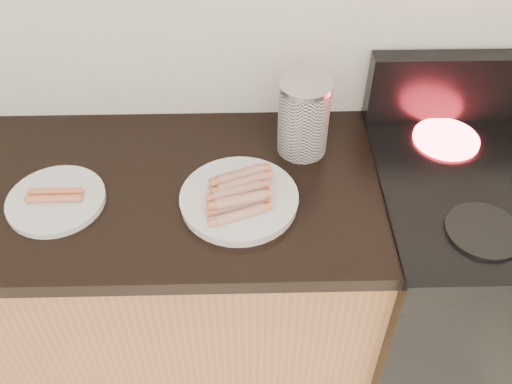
{
  "coord_description": "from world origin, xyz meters",
  "views": [
    {
      "loc": [
        0.06,
        0.63,
        1.92
      ],
      "look_at": [
        0.08,
        1.62,
        0.94
      ],
      "focal_mm": 40.0,
      "sensor_mm": 36.0,
      "label": 1
    }
  ],
  "objects_px": {
    "main_plate": "(239,200)",
    "canister": "(304,117)",
    "stove": "(480,287)",
    "side_plate": "(56,200)",
    "mug": "(291,124)"
  },
  "relations": [
    {
      "from": "stove",
      "to": "mug",
      "type": "distance_m",
      "value": 0.8
    },
    {
      "from": "stove",
      "to": "canister",
      "type": "height_order",
      "value": "canister"
    },
    {
      "from": "main_plate",
      "to": "canister",
      "type": "bearing_deg",
      "value": 50.26
    },
    {
      "from": "mug",
      "to": "main_plate",
      "type": "bearing_deg",
      "value": -119.29
    },
    {
      "from": "main_plate",
      "to": "mug",
      "type": "xyz_separation_m",
      "value": [
        0.14,
        0.26,
        0.04
      ]
    },
    {
      "from": "canister",
      "to": "side_plate",
      "type": "bearing_deg",
      "value": -162.71
    },
    {
      "from": "canister",
      "to": "mug",
      "type": "distance_m",
      "value": 0.08
    },
    {
      "from": "main_plate",
      "to": "mug",
      "type": "bearing_deg",
      "value": 60.71
    },
    {
      "from": "main_plate",
      "to": "stove",
      "type": "bearing_deg",
      "value": 3.81
    },
    {
      "from": "stove",
      "to": "mug",
      "type": "relative_size",
      "value": 9.93
    },
    {
      "from": "side_plate",
      "to": "mug",
      "type": "bearing_deg",
      "value": 22.33
    },
    {
      "from": "main_plate",
      "to": "canister",
      "type": "distance_m",
      "value": 0.29
    },
    {
      "from": "canister",
      "to": "mug",
      "type": "xyz_separation_m",
      "value": [
        -0.03,
        0.05,
        -0.06
      ]
    },
    {
      "from": "stove",
      "to": "mug",
      "type": "bearing_deg",
      "value": 160.79
    },
    {
      "from": "stove",
      "to": "side_plate",
      "type": "height_order",
      "value": "side_plate"
    }
  ]
}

